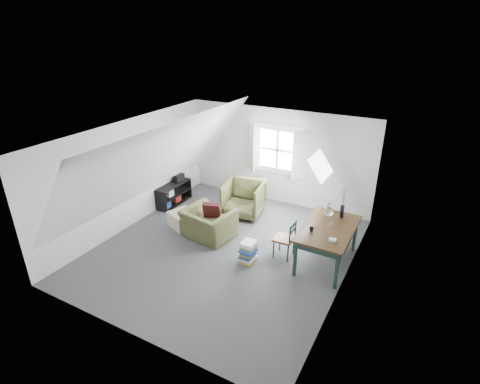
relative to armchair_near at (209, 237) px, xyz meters
The scene contains 24 objects.
floor 0.63m from the armchair_near, 25.30° to the right, with size 5.50×5.50×0.00m, color #454549.
ceiling 2.58m from the armchair_near, 25.30° to the right, with size 5.50×5.50×0.00m, color white.
wall_back 2.84m from the armchair_near, 77.14° to the left, with size 5.00×5.00×0.00m, color silver.
wall_front 3.32m from the armchair_near, 79.36° to the right, with size 5.00×5.00×0.00m, color silver.
wall_left 2.32m from the armchair_near, behind, with size 5.50×5.50×0.00m, color silver.
wall_right 3.32m from the armchair_near, ahead, with size 5.50×5.50×0.00m, color silver.
slope_left 2.05m from the armchair_near, 164.76° to the right, with size 5.50×5.50×0.00m, color white.
slope_right 2.78m from the armchair_near, ahead, with size 5.50×5.50×0.00m, color white.
dormer_window 2.87m from the armchair_near, 76.75° to the left, with size 1.71×0.35×1.30m.
skylight 2.93m from the armchair_near, 25.99° to the left, with size 0.55×0.75×0.04m, color white.
armchair_near is the anchor object (origin of this frame).
armchair_far 1.36m from the armchair_near, 82.87° to the left, with size 0.93×0.95×0.87m, color #454824.
throw_pillow 0.63m from the armchair_near, 90.00° to the left, with size 0.38×0.11×0.38m, color #390F13.
ottoman 0.85m from the armchair_near, behind, with size 0.54×0.54×0.36m, color #C5B395.
dining_table 2.70m from the armchair_near, ahead, with size 0.96×1.60×0.80m.
demijohn 2.72m from the armchair_near, 17.07° to the left, with size 0.20×0.20×0.28m.
vase_twigs 2.98m from the armchair_near, 17.52° to the left, with size 0.08×0.09×0.65m.
cup 2.48m from the armchair_near, ahead, with size 0.09×0.09×0.09m, color black.
paper_box 2.92m from the armchair_near, ahead, with size 0.13×0.09×0.04m, color white.
dining_chair_far 2.71m from the armchair_near, 25.88° to the left, with size 0.38×0.38×0.82m.
dining_chair_near 1.85m from the armchair_near, ahead, with size 0.39×0.39×0.82m.
media_shelf 2.02m from the armchair_near, 150.94° to the left, with size 0.36×1.09×0.56m.
electronics_box 2.26m from the armchair_near, 144.26° to the left, with size 0.20×0.27×0.22m, color black.
magazine_stack 1.32m from the armchair_near, 19.35° to the right, with size 0.34×0.40×0.45m.
Camera 1 is at (3.53, -5.80, 4.42)m, focal length 28.00 mm.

